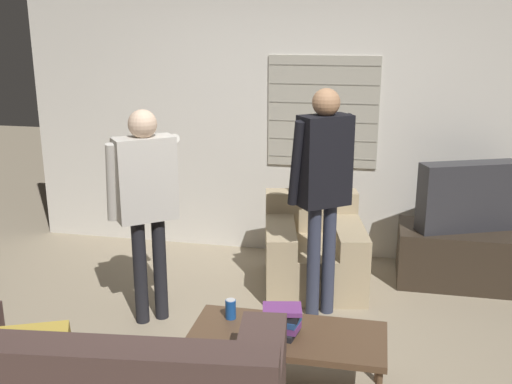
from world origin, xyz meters
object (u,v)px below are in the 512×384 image
Objects in this scene: book_stack at (283,320)px; spare_remote at (271,337)px; coffee_table at (288,339)px; person_left_standing at (146,191)px; soda_can at (231,309)px; person_right_standing at (323,177)px; tv at (468,197)px; armchair_beige at (313,251)px.

book_stack reaches higher than spare_remote.
coffee_table is 0.13m from spare_remote.
person_left_standing reaches higher than coffee_table.
soda_can is at bearing -176.80° from spare_remote.
book_stack is at bearing -138.08° from coffee_table.
person_right_standing is at bearing 119.04° from spare_remote.
tv is 1.44m from person_right_standing.
person_left_standing is 12.67× the size of soda_can.
tv reaches higher than book_stack.
person_right_standing reaches higher than armchair_beige.
spare_remote is (1.07, -0.81, -0.60)m from person_left_standing.
person_right_standing is at bearing -22.20° from person_left_standing.
person_left_standing is at bearing 147.92° from coffee_table.
person_right_standing is 1.35m from spare_remote.
person_right_standing reaches higher than tv.
tv is 2.41m from soda_can.
coffee_table is at bearing 79.78° from armchair_beige.
armchair_beige is at bearing 90.98° from coffee_table.
spare_remote is (-0.08, -0.09, 0.05)m from coffee_table.
spare_remote is (-1.31, -1.97, -0.36)m from tv.
spare_remote is at bearing 76.94° from armchair_beige.
tv reaches higher than soda_can.
tv is at bearing -11.99° from person_left_standing.
armchair_beige reaches higher than soda_can.
coffee_table is at bearing -70.29° from person_left_standing.
coffee_table is 0.40m from soda_can.
armchair_beige is 4.12× the size of book_stack.
person_left_standing reaches higher than tv.
tv is 2.39m from spare_remote.
book_stack is (-0.11, -1.09, -0.60)m from person_right_standing.
book_stack is (0.00, -1.63, 0.20)m from armchair_beige.
coffee_table is (0.03, -1.61, 0.07)m from armchair_beige.
tv is 0.53× the size of person_left_standing.
book_stack is 0.38m from soda_can.
coffee_table is 0.73× the size of person_left_standing.
book_stack is at bearing 34.43° from tv.
person_right_standing reaches higher than spare_remote.
tv reaches higher than coffee_table.
armchair_beige reaches higher than book_stack.
tv is at bearing 57.07° from coffee_table.
tv is (1.22, 1.89, 0.41)m from coffee_table.
person_left_standing is at bearing 3.79° from tv.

